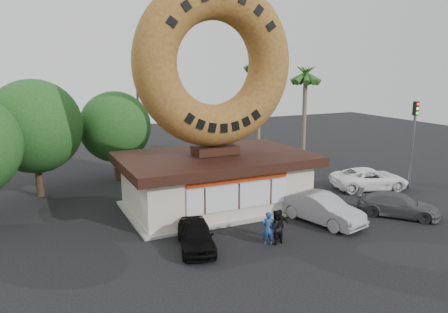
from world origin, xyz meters
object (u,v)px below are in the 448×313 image
person_left (268,228)px  car_grey (398,205)px  car_black (196,235)px  car_silver (322,209)px  traffic_signal (414,134)px  person_right (280,225)px  person_center (275,227)px  donut_shop (215,179)px  street_lamp (140,118)px  car_white (370,179)px  giant_donut (215,63)px

person_left → car_grey: person_left is taller
car_black → car_silver: 7.52m
traffic_signal → person_right: (-13.19, -3.92, -3.09)m
person_left → person_center: person_center is taller
donut_shop → street_lamp: bearing=100.5°
street_lamp → car_white: size_ratio=1.51×
car_grey → car_white: 5.54m
person_right → car_white: (10.52, 4.98, -0.04)m
street_lamp → car_silver: (6.04, -14.89, -3.69)m
street_lamp → car_white: bearing=-39.7°
giant_donut → traffic_signal: 14.91m
donut_shop → car_white: 11.42m
donut_shop → person_right: (0.81, -5.92, -0.99)m
giant_donut → person_left: (-0.07, -6.24, -7.74)m
car_silver → street_lamp: bearing=97.6°
donut_shop → car_grey: 10.62m
donut_shop → car_grey: bearing=-33.7°
person_left → person_center: (0.41, -0.02, 0.01)m
street_lamp → car_grey: 19.49m
traffic_signal → car_grey: 7.24m
street_lamp → person_right: street_lamp is taller
giant_donut → street_lamp: giant_donut is taller
traffic_signal → car_silver: traffic_signal is taller
giant_donut → person_right: 9.83m
person_right → car_white: size_ratio=0.29×
car_silver → car_grey: size_ratio=1.07×
person_center → car_black: person_center is taller
person_left → giant_donut: bearing=-75.9°
donut_shop → car_silver: donut_shop is taller
giant_donut → car_grey: (8.79, -5.87, -7.93)m
street_lamp → traffic_signal: bearing=-37.1°
person_left → car_grey: (8.86, 0.37, -0.18)m
giant_donut → car_black: giant_donut is taller
street_lamp → car_white: street_lamp is taller
street_lamp → person_center: (2.19, -16.26, -3.64)m
giant_donut → traffic_signal: size_ratio=1.57×
giant_donut → person_center: size_ratio=5.66×
traffic_signal → car_black: (-17.33, -3.14, -3.20)m
person_left → car_black: bearing=-3.7°
street_lamp → person_right: 16.57m
person_center → car_white: 12.21m
donut_shop → person_center: size_ratio=6.64×
person_right → car_silver: (3.37, 1.04, 0.02)m
giant_donut → car_white: (11.34, -0.95, -7.85)m
person_left → car_silver: 4.46m
street_lamp → car_black: (-1.47, -15.15, -3.82)m
person_left → person_right: 0.93m
person_right → car_silver: 3.53m
person_center → giant_donut: bearing=-93.8°
car_white → street_lamp: bearing=66.0°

